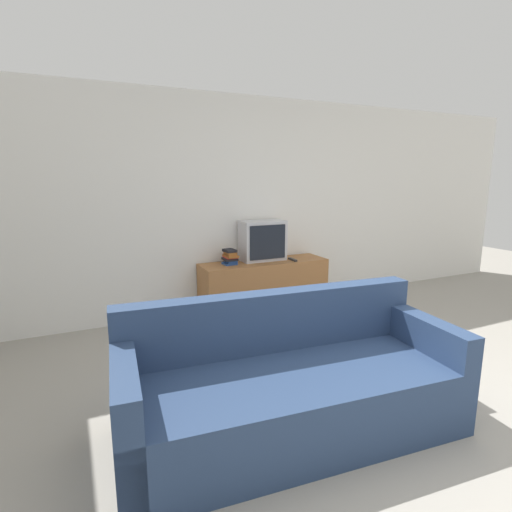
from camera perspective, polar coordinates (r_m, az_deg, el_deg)
The scene contains 7 objects.
ground_plane at distance 3.02m, azimuth 24.78°, elevation -22.99°, with size 14.00×14.00×0.00m, color #9E998E.
wall_back at distance 5.00m, azimuth -1.41°, elevation 7.26°, with size 9.00×0.06×2.60m.
tv_stand at distance 4.97m, azimuth 1.18°, elevation -4.32°, with size 1.59×0.45×0.63m.
television at distance 4.93m, azimuth 0.94°, elevation 2.22°, with size 0.55×0.29×0.49m.
couch at distance 2.75m, azimuth 4.96°, elevation -18.30°, with size 2.25×1.05×0.86m.
book_stack at distance 4.72m, azimuth -3.72°, elevation -0.11°, with size 0.16×0.24×0.18m.
remote_on_stand at distance 4.96m, azimuth 5.25°, elevation -0.51°, with size 0.04×0.18×0.02m.
Camera 1 is at (-2.01, -1.54, 1.65)m, focal length 28.00 mm.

